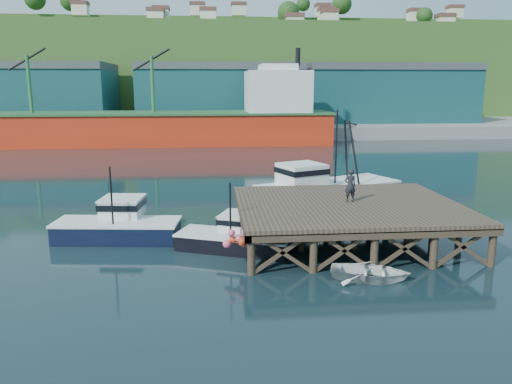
{
  "coord_description": "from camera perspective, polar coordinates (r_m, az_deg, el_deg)",
  "views": [
    {
      "loc": [
        -1.95,
        -25.99,
        8.41
      ],
      "look_at": [
        0.64,
        2.0,
        2.39
      ],
      "focal_mm": 35.0,
      "sensor_mm": 36.0,
      "label": 1
    }
  ],
  "objects": [
    {
      "name": "far_quay",
      "position": [
        96.3,
        -4.14,
        7.63
      ],
      "size": [
        160.0,
        40.0,
        2.0
      ],
      "primitive_type": "cube",
      "color": "gray",
      "rests_on": "ground"
    },
    {
      "name": "warehouse_right",
      "position": [
        96.46,
        14.31,
        10.58
      ],
      "size": [
        30.0,
        16.0,
        9.0
      ],
      "primitive_type": "cube",
      "color": "#184D51",
      "rests_on": "far_quay"
    },
    {
      "name": "warehouse_mid",
      "position": [
        91.03,
        -4.13,
        10.84
      ],
      "size": [
        28.0,
        16.0,
        9.0
      ],
      "primitive_type": "cube",
      "color": "#184D51",
      "rests_on": "far_quay"
    },
    {
      "name": "wharf",
      "position": [
        27.62,
        10.53,
        -1.67
      ],
      "size": [
        12.0,
        10.0,
        2.62
      ],
      "color": "brown",
      "rests_on": "ground"
    },
    {
      "name": "dinghy",
      "position": [
        22.81,
        12.94,
        -8.9
      ],
      "size": [
        4.06,
        3.43,
        0.72
      ],
      "primitive_type": "imported",
      "rotation": [
        0.0,
        0.0,
        1.25
      ],
      "color": "white",
      "rests_on": "ground"
    },
    {
      "name": "cargo_ship",
      "position": [
        74.45,
        -10.39,
        7.96
      ],
      "size": [
        55.5,
        10.0,
        13.75
      ],
      "color": "red",
      "rests_on": "ground"
    },
    {
      "name": "boat_navy",
      "position": [
        28.87,
        -15.42,
        -3.54
      ],
      "size": [
        7.03,
        4.07,
        4.25
      ],
      "rotation": [
        0.0,
        0.0,
        -0.11
      ],
      "color": "black",
      "rests_on": "ground"
    },
    {
      "name": "hillside",
      "position": [
        126.03,
        -4.52,
        13.22
      ],
      "size": [
        220.0,
        50.0,
        22.0
      ],
      "primitive_type": "cube",
      "color": "#2D511E",
      "rests_on": "ground"
    },
    {
      "name": "trawler",
      "position": [
        35.25,
        7.92,
        0.5
      ],
      "size": [
        10.77,
        7.27,
        6.8
      ],
      "rotation": [
        0.0,
        0.0,
        0.4
      ],
      "color": "#CDC185",
      "rests_on": "ground"
    },
    {
      "name": "boat_black",
      "position": [
        26.23,
        -2.29,
        -5.07
      ],
      "size": [
        6.36,
        5.29,
        3.69
      ],
      "rotation": [
        0.0,
        0.0,
        -0.38
      ],
      "color": "black",
      "rests_on": "ground"
    },
    {
      "name": "warehouse_left",
      "position": [
        96.82,
        -25.64,
        9.78
      ],
      "size": [
        32.0,
        16.0,
        9.0
      ],
      "primitive_type": "cube",
      "color": "#184D51",
      "rests_on": "far_quay"
    },
    {
      "name": "ground",
      "position": [
        27.38,
        -0.94,
        -5.8
      ],
      "size": [
        300.0,
        300.0,
        0.0
      ],
      "primitive_type": "plane",
      "color": "black",
      "rests_on": "ground"
    },
    {
      "name": "dockworker",
      "position": [
        27.83,
        10.71,
        0.76
      ],
      "size": [
        0.72,
        0.52,
        1.84
      ],
      "primitive_type": "imported",
      "rotation": [
        0.0,
        0.0,
        3.27
      ],
      "color": "black",
      "rests_on": "wharf"
    }
  ]
}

